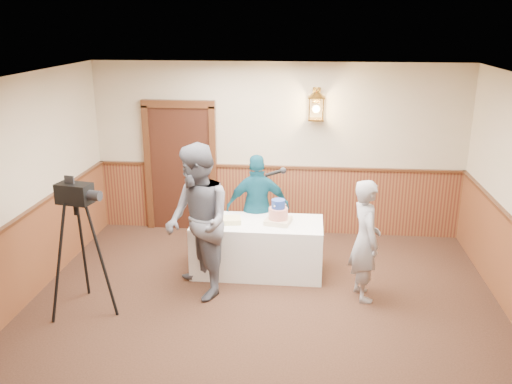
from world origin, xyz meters
TOP-DOWN VIEW (x-y plane):
  - ground at (0.00, 0.00)m, footprint 7.00×7.00m
  - room_shell at (-0.05, 0.45)m, footprint 6.02×7.02m
  - display_table at (-0.17, 1.90)m, footprint 1.80×0.80m
  - tiered_cake at (0.12, 1.89)m, footprint 0.39×0.39m
  - sheet_cake_yellow at (-0.56, 1.84)m, footprint 0.37×0.31m
  - sheet_cake_green at (-0.84, 2.06)m, footprint 0.37×0.34m
  - interviewer at (-0.85, 1.18)m, footprint 1.65×1.22m
  - baker at (1.25, 1.31)m, footprint 0.50×0.65m
  - assistant_p at (-0.21, 2.39)m, footprint 0.98×0.54m
  - tv_camera_rig at (-2.16, 0.63)m, footprint 0.64×0.60m

SIDE VIEW (x-z plane):
  - ground at x=0.00m, z-range 0.00..0.00m
  - display_table at x=-0.17m, z-range 0.00..0.75m
  - tv_camera_rig at x=-2.16m, z-range -0.08..1.55m
  - sheet_cake_yellow at x=-0.56m, z-range 0.75..0.82m
  - sheet_cake_green at x=-0.84m, z-range 0.75..0.82m
  - baker at x=1.25m, z-range 0.00..1.57m
  - assistant_p at x=-0.21m, z-range 0.00..1.58m
  - tiered_cake at x=0.12m, z-range 0.71..1.05m
  - interviewer at x=-0.85m, z-range 0.00..1.99m
  - room_shell at x=-0.05m, z-range 0.12..2.93m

